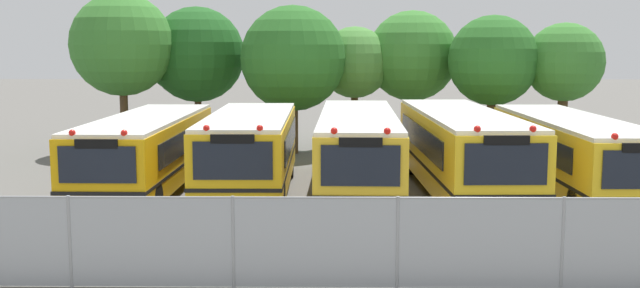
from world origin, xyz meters
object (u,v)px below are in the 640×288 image
at_px(school_bus_1, 250,150).
at_px(tree_4, 413,56).
at_px(school_bus_3, 461,149).
at_px(tree_0, 119,44).
at_px(tree_3, 353,62).
at_px(tree_6, 563,61).
at_px(school_bus_0, 147,150).
at_px(tree_2, 290,59).
at_px(school_bus_2, 358,149).
at_px(tree_1, 192,55).
at_px(school_bus_4, 571,152).
at_px(tree_5, 493,61).

height_order(school_bus_1, tree_4, tree_4).
height_order(school_bus_3, tree_0, tree_0).
height_order(school_bus_1, tree_3, tree_3).
relative_size(tree_3, tree_4, 0.88).
height_order(tree_4, tree_6, tree_4).
xyz_separation_m(school_bus_0, tree_0, (-3.33, 9.07, 3.42)).
distance_m(tree_2, tree_6, 11.71).
bearing_deg(school_bus_3, tree_2, -58.37).
bearing_deg(school_bus_2, tree_2, -72.23).
height_order(school_bus_0, school_bus_1, school_bus_1).
relative_size(school_bus_2, tree_3, 2.01).
distance_m(tree_0, tree_2, 7.53).
bearing_deg(tree_0, tree_4, 6.95).
height_order(tree_1, tree_4, tree_1).
xyz_separation_m(school_bus_0, school_bus_2, (6.82, -0.15, 0.07)).
relative_size(school_bus_0, school_bus_4, 0.94).
xyz_separation_m(school_bus_0, tree_6, (15.87, 8.20, 2.73)).
relative_size(school_bus_1, school_bus_3, 0.85).
xyz_separation_m(school_bus_2, tree_2, (-2.64, 9.06, 2.69)).
distance_m(school_bus_1, school_bus_4, 10.23).
distance_m(school_bus_2, school_bus_4, 6.77).
relative_size(school_bus_0, tree_6, 1.79).
relative_size(tree_2, tree_4, 1.02).
height_order(school_bus_0, tree_6, tree_6).
bearing_deg(school_bus_1, tree_2, -95.65).
bearing_deg(tree_0, tree_3, 6.64).
bearing_deg(tree_6, tree_5, 177.23).
distance_m(school_bus_1, school_bus_3, 6.77).
height_order(school_bus_2, tree_0, tree_0).
relative_size(tree_1, tree_4, 1.03).
bearing_deg(tree_6, school_bus_1, -146.47).
relative_size(school_bus_1, tree_3, 1.68).
xyz_separation_m(tree_1, tree_3, (7.45, -0.64, -0.31)).
relative_size(school_bus_2, school_bus_4, 1.03).
distance_m(school_bus_3, tree_5, 9.31).
height_order(school_bus_4, tree_0, tree_0).
distance_m(tree_0, tree_6, 19.23).
bearing_deg(tree_6, school_bus_2, -137.31).
relative_size(tree_2, tree_6, 1.14).
distance_m(tree_0, tree_3, 10.41).
distance_m(tree_3, tree_6, 9.12).
relative_size(tree_4, tree_5, 1.05).
relative_size(tree_0, tree_6, 1.23).
relative_size(school_bus_1, tree_6, 1.65).
distance_m(tree_4, tree_5, 3.94).
bearing_deg(school_bus_0, tree_2, -114.30).
relative_size(school_bus_1, school_bus_2, 0.84).
bearing_deg(tree_2, school_bus_0, -115.11).
bearing_deg(tree_1, school_bus_0, -87.57).
distance_m(tree_3, tree_5, 6.23).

